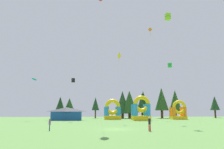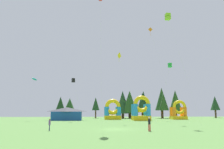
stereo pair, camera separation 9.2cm
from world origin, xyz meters
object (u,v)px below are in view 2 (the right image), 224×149
(kite_lime_box, at_px, (168,17))
(inflatable_red_slide, at_px, (113,112))
(kite_black_box, at_px, (73,80))
(inflatable_blue_arch, at_px, (141,111))
(kite_green_box, at_px, (170,65))
(kite_orange_diamond, at_px, (151,31))
(festival_tent, at_px, (67,114))
(person_midfield, at_px, (149,123))
(kite_teal_parafoil, at_px, (34,79))
(inflatable_orange_dome, at_px, (179,112))
(kite_yellow_diamond, at_px, (119,56))
(person_far_side, at_px, (50,124))

(kite_lime_box, height_order, inflatable_red_slide, kite_lime_box)
(kite_black_box, distance_m, inflatable_blue_arch, 19.79)
(kite_lime_box, xyz_separation_m, kite_green_box, (1.45, 4.50, -8.42))
(kite_black_box, relative_size, kite_orange_diamond, 0.37)
(festival_tent, bearing_deg, person_midfield, -64.91)
(inflatable_red_slide, bearing_deg, kite_teal_parafoil, -162.31)
(kite_lime_box, height_order, kite_black_box, kite_lime_box)
(kite_teal_parafoil, xyz_separation_m, inflatable_red_slide, (21.17, 6.75, -8.74))
(kite_black_box, xyz_separation_m, inflatable_orange_dome, (29.87, 11.03, -7.89))
(kite_yellow_diamond, xyz_separation_m, kite_black_box, (-10.54, 7.82, -4.38))
(person_midfield, height_order, festival_tent, festival_tent)
(person_midfield, distance_m, inflatable_orange_dome, 41.00)
(kite_black_box, relative_size, person_midfield, 5.57)
(kite_green_box, distance_m, festival_tent, 30.36)
(kite_yellow_diamond, bearing_deg, person_midfield, -82.74)
(kite_yellow_diamond, height_order, festival_tent, kite_yellow_diamond)
(kite_green_box, distance_m, inflatable_red_slide, 27.50)
(inflatable_orange_dome, bearing_deg, kite_yellow_diamond, -135.71)
(inflatable_red_slide, bearing_deg, kite_yellow_diamond, -89.57)
(kite_yellow_diamond, xyz_separation_m, festival_tent, (-12.67, 13.63, -12.59))
(kite_yellow_diamond, relative_size, person_far_side, 9.29)
(kite_lime_box, bearing_deg, kite_green_box, 72.08)
(person_midfield, relative_size, inflatable_orange_dome, 0.34)
(kite_green_box, bearing_deg, kite_black_box, 150.16)
(person_midfield, bearing_deg, kite_teal_parafoil, -14.24)
(kite_yellow_diamond, xyz_separation_m, kite_lime_box, (8.53, -8.46, 5.79))
(kite_lime_box, relative_size, kite_black_box, 1.99)
(kite_lime_box, relative_size, inflatable_red_slide, 3.52)
(festival_tent, bearing_deg, kite_yellow_diamond, -47.08)
(kite_yellow_diamond, height_order, kite_green_box, kite_yellow_diamond)
(person_far_side, bearing_deg, inflatable_blue_arch, 134.31)
(kite_lime_box, xyz_separation_m, inflatable_orange_dome, (10.80, 27.31, -18.06))
(kite_teal_parafoil, bearing_deg, kite_lime_box, -35.69)
(kite_teal_parafoil, relative_size, inflatable_blue_arch, 1.74)
(kite_green_box, height_order, inflatable_blue_arch, kite_green_box)
(kite_green_box, relative_size, kite_black_box, 1.16)
(kite_black_box, bearing_deg, inflatable_red_slide, 48.90)
(kite_yellow_diamond, bearing_deg, kite_teal_parafoil, 148.65)
(kite_teal_parafoil, relative_size, festival_tent, 1.46)
(kite_teal_parafoil, distance_m, person_far_side, 33.10)
(inflatable_red_slide, bearing_deg, kite_black_box, -131.10)
(kite_yellow_diamond, distance_m, inflatable_red_slide, 23.22)
(inflatable_red_slide, distance_m, inflatable_orange_dome, 19.50)
(kite_black_box, height_order, festival_tent, kite_black_box)
(kite_green_box, height_order, person_midfield, kite_green_box)
(kite_teal_parafoil, distance_m, inflatable_blue_arch, 29.60)
(kite_yellow_diamond, height_order, kite_teal_parafoil, kite_yellow_diamond)
(inflatable_orange_dome, bearing_deg, person_midfield, -114.47)
(kite_orange_diamond, distance_m, person_far_side, 50.25)
(kite_black_box, xyz_separation_m, kite_orange_diamond, (22.30, 11.71, 17.13))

